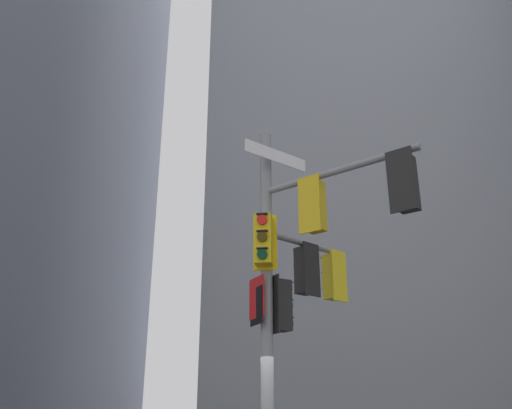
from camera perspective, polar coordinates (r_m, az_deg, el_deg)
building_mid_block at (r=37.98m, az=12.29°, el=13.55°), size 17.63×17.63×45.44m
signal_pole_assembly at (r=10.65m, az=4.67°, el=-6.48°), size 3.39×3.59×7.19m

